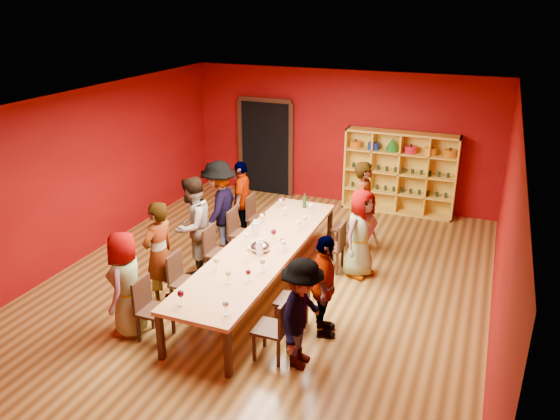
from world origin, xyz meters
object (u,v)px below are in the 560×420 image
object	(u,v)px
spittoon_bowl	(260,247)
wine_bottle	(304,202)
chair_person_left_1	(182,278)
person_left_4	(242,199)
chair_person_left_4	(256,215)
chair_person_right_1	(297,298)
chair_person_right_3	(335,244)
chair_person_left_0	(149,306)
chair_person_left_3	(238,230)
person_right_1	(324,287)
person_left_0	(126,284)
person_right_3	(361,233)
person_right_4	(364,208)
tasting_table	(261,251)
person_left_1	(159,254)
person_left_2	(193,226)
person_left_3	(219,208)
chair_person_right_4	(349,225)
shelving_unit	(400,169)
chair_person_right_0	(277,326)
chair_person_left_2	(215,249)

from	to	relation	value
spittoon_bowl	wine_bottle	size ratio (longest dim) A/B	1.09
chair_person_left_1	person_left_4	world-z (taller)	person_left_4
chair_person_left_4	chair_person_right_1	distance (m)	3.21
chair_person_right_3	person_left_4	bearing A→B (deg)	161.00
chair_person_left_0	chair_person_left_3	world-z (taller)	same
chair_person_right_1	person_right_1	size ratio (longest dim) A/B	0.59
person_left_0	person_right_3	world-z (taller)	person_right_3
person_left_0	chair_person_left_4	xyz separation A→B (m)	(0.35, 3.60, -0.27)
chair_person_left_1	person_right_4	xyz separation A→B (m)	(2.09, 2.91, 0.38)
tasting_table	chair_person_left_4	world-z (taller)	chair_person_left_4
person_left_1	chair_person_right_3	world-z (taller)	person_left_1
tasting_table	person_left_2	xyz separation A→B (m)	(-1.33, 0.14, 0.16)
chair_person_right_1	person_right_4	world-z (taller)	person_right_4
chair_person_left_1	chair_person_right_3	world-z (taller)	same
chair_person_right_1	person_left_3	bearing A→B (deg)	139.76
person_right_3	person_right_4	world-z (taller)	person_right_4
person_right_1	chair_person_right_3	world-z (taller)	person_right_1
tasting_table	spittoon_bowl	distance (m)	0.17
chair_person_left_4	person_right_4	world-z (taller)	person_right_4
tasting_table	chair_person_right_1	size ratio (longest dim) A/B	5.06
person_right_1	person_right_3	xyz separation A→B (m)	(0.04, 1.92, 0.02)
person_left_0	person_left_1	world-z (taller)	person_left_1
person_left_0	chair_person_right_1	size ratio (longest dim) A/B	1.72
person_left_0	chair_person_left_1	distance (m)	0.95
chair_person_left_0	chair_person_right_1	distance (m)	2.06
person_left_2	spittoon_bowl	distance (m)	1.38
chair_person_right_1	chair_person_left_0	bearing A→B (deg)	-152.31
chair_person_left_4	chair_person_right_4	xyz separation A→B (m)	(1.82, 0.15, 0.00)
person_left_4	chair_person_right_1	world-z (taller)	person_left_4
chair_person_right_3	chair_person_right_4	world-z (taller)	same
tasting_table	chair_person_left_1	bearing A→B (deg)	-134.12
shelving_unit	chair_person_right_0	world-z (taller)	shelving_unit
tasting_table	chair_person_left_1	world-z (taller)	chair_person_left_1
chair_person_right_0	wine_bottle	xyz separation A→B (m)	(-0.86, 3.50, 0.36)
shelving_unit	chair_person_left_0	distance (m)	6.54
chair_person_right_3	person_right_4	xyz separation A→B (m)	(0.27, 0.88, 0.38)
chair_person_right_4	spittoon_bowl	world-z (taller)	spittoon_bowl
tasting_table	chair_person_left_4	xyz separation A→B (m)	(-0.91, 1.82, -0.20)
chair_person_left_0	chair_person_right_3	xyz separation A→B (m)	(1.82, 2.88, 0.00)
chair_person_left_0	chair_person_right_4	distance (m)	4.17
chair_person_left_0	chair_person_left_1	world-z (taller)	same
tasting_table	chair_person_left_3	world-z (taller)	chair_person_left_3
person_left_2	chair_person_right_3	bearing A→B (deg)	118.27
person_left_2	chair_person_right_0	size ratio (longest dim) A/B	1.93
chair_person_left_3	chair_person_right_3	distance (m)	1.82
chair_person_left_2	chair_person_left_4	world-z (taller)	same
person_left_2	person_left_3	xyz separation A→B (m)	(0.05, 0.88, 0.02)
person_right_4	wine_bottle	size ratio (longest dim) A/B	6.16
chair_person_right_1	wine_bottle	size ratio (longest dim) A/B	3.12
person_left_4	chair_person_right_1	size ratio (longest dim) A/B	1.74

